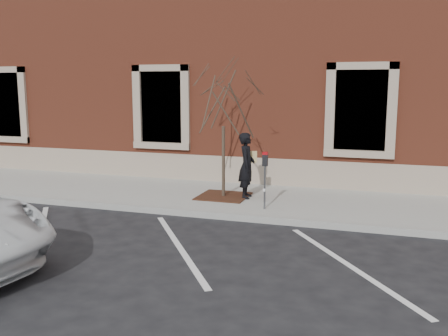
% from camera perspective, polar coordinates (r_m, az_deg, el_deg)
% --- Properties ---
extents(ground, '(120.00, 120.00, 0.00)m').
position_cam_1_polar(ground, '(11.79, -0.91, -5.74)').
color(ground, '#28282B').
rests_on(ground, ground).
extents(sidewalk_near, '(40.00, 3.50, 0.15)m').
position_cam_1_polar(sidewalk_near, '(13.38, 1.54, -3.55)').
color(sidewalk_near, '#A6A59C').
rests_on(sidewalk_near, ground).
extents(curb_near, '(40.00, 0.12, 0.15)m').
position_cam_1_polar(curb_near, '(11.72, -0.99, -5.45)').
color(curb_near, '#9E9E99').
rests_on(curb_near, ground).
extents(parking_stripes, '(28.00, 4.40, 0.01)m').
position_cam_1_polar(parking_stripes, '(9.82, -5.15, -8.93)').
color(parking_stripes, silver).
rests_on(parking_stripes, ground).
extents(building_civic, '(40.00, 8.62, 8.00)m').
position_cam_1_polar(building_civic, '(18.87, 6.92, 12.19)').
color(building_civic, brown).
rests_on(building_civic, ground).
extents(man, '(0.49, 0.68, 1.72)m').
position_cam_1_polar(man, '(13.03, 2.61, 0.28)').
color(man, black).
rests_on(man, sidewalk_near).
extents(parking_meter, '(0.13, 0.10, 1.38)m').
position_cam_1_polar(parking_meter, '(11.86, 4.71, -0.19)').
color(parking_meter, '#595B60').
rests_on(parking_meter, sidewalk_near).
extents(tree_grate, '(1.28, 1.28, 0.03)m').
position_cam_1_polar(tree_grate, '(13.29, -0.07, -3.23)').
color(tree_grate, '#472016').
rests_on(tree_grate, sidewalk_near).
extents(sapling, '(2.05, 2.05, 3.42)m').
position_cam_1_polar(sapling, '(12.97, -0.07, 7.05)').
color(sapling, '#403427').
rests_on(sapling, sidewalk_near).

